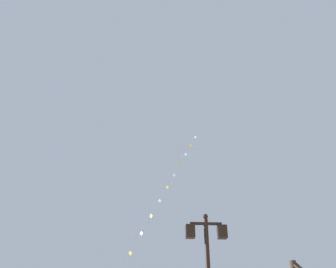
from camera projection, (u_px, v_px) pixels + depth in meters
name	position (u px, v px, depth m)	size (l,w,h in m)	color
twin_lantern_lamp_post	(208.00, 261.00, 10.25)	(1.28, 0.28, 4.60)	black
kite_train	(159.00, 202.00, 31.11)	(9.71, 14.08, 21.80)	brown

